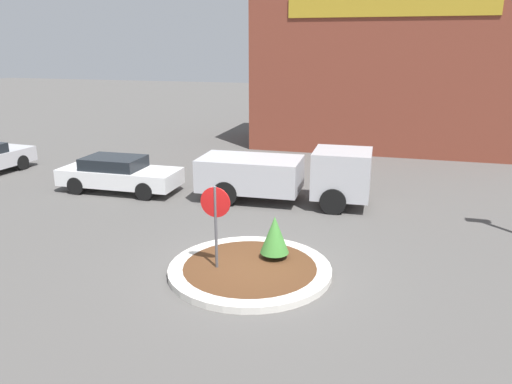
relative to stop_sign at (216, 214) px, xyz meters
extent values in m
plane|color=#514F4C|center=(0.78, 0.26, -1.56)|extent=(120.00, 120.00, 0.00)
cylinder|color=beige|center=(0.78, 0.26, -1.48)|extent=(4.05, 4.05, 0.17)
cylinder|color=#4C2D19|center=(0.78, 0.26, -1.48)|extent=(3.32, 3.32, 0.17)
cylinder|color=#4C4C51|center=(0.00, 0.00, -0.44)|extent=(0.07, 0.07, 2.24)
cylinder|color=#B71414|center=(0.00, 0.00, 0.29)|extent=(0.75, 0.03, 0.75)
cylinder|color=brown|center=(1.23, 0.94, -1.32)|extent=(0.08, 0.08, 0.14)
cone|color=#3D7F33|center=(1.23, 0.94, -0.76)|extent=(0.74, 0.74, 0.98)
cube|color=#B2B2B7|center=(2.31, 6.23, -0.37)|extent=(1.99, 1.99, 1.58)
cube|color=#B2B2B7|center=(-0.95, 6.13, -0.59)|extent=(3.69, 2.15, 1.15)
cube|color=black|center=(2.99, 6.25, -0.10)|extent=(0.09, 1.73, 0.55)
cylinder|color=black|center=(2.10, 7.16, -1.12)|extent=(0.89, 0.25, 0.88)
cylinder|color=black|center=(2.16, 5.29, -1.12)|extent=(0.89, 0.25, 0.88)
cylinder|color=black|center=(-1.64, 7.04, -1.12)|extent=(0.89, 0.25, 0.88)
cylinder|color=black|center=(-1.58, 5.17, -1.12)|extent=(0.89, 0.25, 0.88)
cube|color=brown|center=(3.28, 17.74, 2.40)|extent=(13.71, 6.00, 7.93)
cube|color=#B28E23|center=(3.28, 14.71, 5.56)|extent=(9.60, 0.08, 0.90)
cylinder|color=black|center=(-12.12, 7.58, -1.23)|extent=(0.24, 0.68, 0.67)
cube|color=silver|center=(-6.04, 5.75, -0.97)|extent=(4.60, 1.80, 0.61)
cube|color=black|center=(-6.27, 5.75, -0.44)|extent=(2.21, 1.57, 0.44)
cylinder|color=black|center=(-4.63, 6.57, -1.23)|extent=(0.67, 0.20, 0.67)
cylinder|color=black|center=(-4.61, 4.96, -1.23)|extent=(0.67, 0.20, 0.67)
cylinder|color=black|center=(-7.47, 6.54, -1.23)|extent=(0.67, 0.20, 0.67)
cylinder|color=black|center=(-7.45, 4.93, -1.23)|extent=(0.67, 0.20, 0.67)
camera|label=1|loc=(4.02, -10.59, 3.91)|focal=35.00mm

